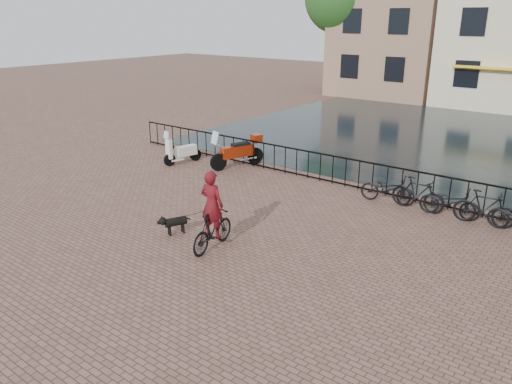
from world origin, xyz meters
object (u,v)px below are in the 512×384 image
Objects in this scene: cyclist at (212,215)px; scooter at (182,146)px; dog at (176,224)px; motorcycle at (237,148)px.

cyclist is 7.92m from scooter.
dog is 0.56× the size of scooter.
cyclist reaches higher than motorcycle.
dog is at bearing -32.85° from scooter.
cyclist reaches higher than scooter.
dog is (-1.39, 0.05, -0.62)m from cyclist.
cyclist is 7.14m from motorcycle.
motorcycle reaches higher than dog.
motorcycle is 2.26m from scooter.
motorcycle reaches higher than scooter.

